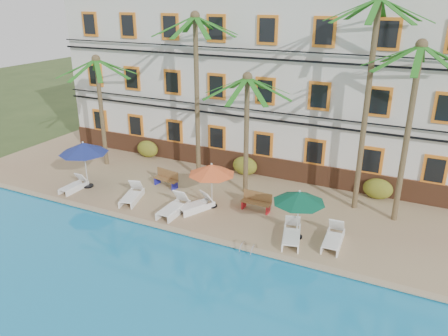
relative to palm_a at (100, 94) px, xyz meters
The scene contains 25 objects.
ground 10.27m from the palm_a, 28.80° to the right, with size 100.00×100.00×0.00m, color #384C23.
pool_deck 9.24m from the palm_a, ahead, with size 30.00×12.00×0.25m, color tan.
swimming_pool 14.67m from the palm_a, 54.90° to the right, with size 26.00×12.00×0.20m, color #1A8CC6.
pool_coping 10.57m from the palm_a, 33.50° to the right, with size 30.00×0.35×0.06m, color tan.
hotel_building 9.79m from the palm_a, 34.82° to the left, with size 25.40×6.44×10.22m.
palm_a is the anchor object (origin of this frame).
palm_b 6.44m from the palm_a, ahead, with size 4.61×4.61×9.17m.
palm_c 9.55m from the palm_a, ahead, with size 4.61×4.61×6.42m.
palm_d 15.32m from the palm_a, ahead, with size 4.61×4.61×10.05m.
palm_e 17.14m from the palm_a, ahead, with size 4.61×4.61×8.26m.
shrub_left 4.73m from the palm_a, 53.91° to the left, with size 1.50×0.90×1.10m, color #2D5A19.
shrub_mid 9.63m from the palm_a, 14.42° to the left, with size 1.50×0.90×1.10m, color #2D5A19.
shrub_right 16.65m from the palm_a, ahead, with size 1.50×0.90×1.10m, color #2D5A19.
umbrella_blue 4.16m from the palm_a, 66.39° to the right, with size 2.63×2.63×2.63m.
umbrella_red 9.39m from the palm_a, 15.43° to the right, with size 2.33×2.33×2.33m.
umbrella_green 14.13m from the palm_a, 14.43° to the right, with size 2.27×2.27×2.27m.
lounger_a 5.82m from the palm_a, 74.72° to the right, with size 0.62×1.72×0.81m.
lounger_b 7.22m from the palm_a, 37.35° to the right, with size 1.23×2.08×0.93m.
lounger_c 9.30m from the palm_a, 27.41° to the right, with size 0.74×2.07×0.98m.
lounger_d 9.74m from the palm_a, 20.55° to the right, with size 1.41×1.99×0.89m.
lounger_e 14.47m from the palm_a, 15.90° to the right, with size 1.20×2.13×0.95m.
lounger_f 15.94m from the palm_a, 12.45° to the right, with size 0.82×2.01×0.93m.
bench_left 6.75m from the palm_a, 13.39° to the right, with size 1.56×0.72×0.93m.
bench_right 11.72m from the palm_a, ahead, with size 1.51×0.50×0.93m.
pool_ladder 13.89m from the palm_a, 24.25° to the right, with size 0.54×0.74×0.74m.
Camera 1 is at (9.92, -15.44, 10.09)m, focal length 35.00 mm.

